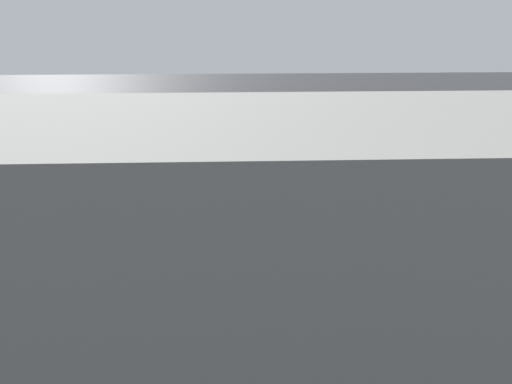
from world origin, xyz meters
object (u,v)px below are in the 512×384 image
at_px(sign_post, 118,228).
at_px(moving_hatchback, 324,166).
at_px(pedestrian, 116,237).
at_px(fire_hydrant, 152,245).

bearing_deg(sign_post, moving_hatchback, -132.69).
bearing_deg(pedestrian, sign_post, 106.88).
relative_size(moving_hatchback, sign_post, 1.75).
relative_size(moving_hatchback, pedestrian, 3.44).
distance_m(pedestrian, sign_post, 1.76).
distance_m(moving_hatchback, fire_hydrant, 6.04).
distance_m(fire_hydrant, sign_post, 2.01).
xyz_separation_m(moving_hatchback, pedestrian, (5.42, 3.95, -0.34)).
bearing_deg(fire_hydrant, sign_post, 78.02).
bearing_deg(pedestrian, moving_hatchback, -143.90).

